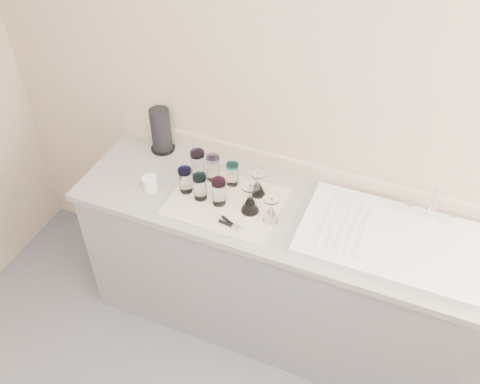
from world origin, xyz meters
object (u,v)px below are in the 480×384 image
at_px(white_mug, 150,184).
at_px(tumbler_cyan, 213,168).
at_px(paper_towel_roll, 161,131).
at_px(tumbler_purple, 232,174).
at_px(tumbler_blue, 200,187).
at_px(goblet_front_left, 250,202).
at_px(goblet_front_right, 271,213).
at_px(sink_unit, 391,239).
at_px(tumbler_lavender, 219,192).
at_px(goblet_back_left, 258,187).
at_px(tumbler_teal, 198,164).
at_px(can_opener, 231,224).
at_px(tumbler_magenta, 185,180).

bearing_deg(white_mug, tumbler_cyan, 35.53).
bearing_deg(white_mug, paper_towel_roll, 107.82).
xyz_separation_m(tumbler_purple, tumbler_blue, (-0.10, -0.16, 0.01)).
bearing_deg(goblet_front_left, goblet_front_right, -10.48).
distance_m(sink_unit, tumbler_lavender, 0.84).
relative_size(tumbler_lavender, white_mug, 1.27).
distance_m(sink_unit, white_mug, 1.21).
xyz_separation_m(sink_unit, tumbler_lavender, (-0.83, -0.07, 0.06)).
bearing_deg(goblet_back_left, tumbler_lavender, -138.52).
height_order(tumbler_teal, can_opener, tumbler_teal).
bearing_deg(sink_unit, tumbler_teal, 175.44).
height_order(tumbler_teal, tumbler_blue, tumbler_teal).
bearing_deg(white_mug, goblet_back_left, 18.01).
bearing_deg(tumbler_blue, goblet_back_left, 27.98).
height_order(tumbler_purple, goblet_back_left, goblet_back_left).
distance_m(goblet_back_left, can_opener, 0.26).
relative_size(tumbler_magenta, goblet_back_left, 0.98).
relative_size(sink_unit, tumbler_cyan, 5.78).
relative_size(tumbler_teal, tumbler_cyan, 1.07).
height_order(tumbler_lavender, white_mug, tumbler_lavender).
distance_m(goblet_back_left, paper_towel_roll, 0.65).
bearing_deg(goblet_front_left, can_opener, -108.87).
bearing_deg(goblet_front_right, can_opener, -145.31).
height_order(tumbler_cyan, can_opener, tumbler_cyan).
bearing_deg(goblet_front_left, white_mug, -175.33).
bearing_deg(tumbler_teal, white_mug, -134.08).
height_order(tumbler_magenta, white_mug, tumbler_magenta).
bearing_deg(tumbler_lavender, sink_unit, 4.91).
relative_size(tumbler_blue, white_mug, 1.24).
height_order(tumbler_blue, goblet_front_left, goblet_front_left).
relative_size(tumbler_purple, tumbler_blue, 0.91).
bearing_deg(paper_towel_roll, goblet_back_left, -13.82).
xyz_separation_m(tumbler_magenta, goblet_front_right, (0.47, -0.03, -0.02)).
height_order(tumbler_blue, goblet_front_right, tumbler_blue).
bearing_deg(tumbler_magenta, tumbler_purple, 35.59).
relative_size(goblet_front_right, paper_towel_roll, 0.55).
xyz_separation_m(tumbler_magenta, paper_towel_roll, (-0.28, 0.27, 0.05)).
height_order(tumbler_magenta, goblet_front_left, goblet_front_left).
bearing_deg(goblet_front_right, sink_unit, 8.66).
bearing_deg(goblet_back_left, tumbler_blue, -152.02).
bearing_deg(tumbler_cyan, sink_unit, -5.10).
bearing_deg(tumbler_cyan, goblet_back_left, -4.70).
distance_m(sink_unit, goblet_back_left, 0.69).
xyz_separation_m(tumbler_blue, goblet_back_left, (0.25, 0.13, -0.02)).
bearing_deg(can_opener, white_mug, 169.80).
height_order(tumbler_purple, goblet_front_right, goblet_front_right).
bearing_deg(goblet_back_left, goblet_front_right, -50.11).
relative_size(can_opener, white_mug, 1.12).
height_order(tumbler_blue, paper_towel_roll, paper_towel_roll).
xyz_separation_m(tumbler_blue, can_opener, (0.22, -0.12, -0.06)).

